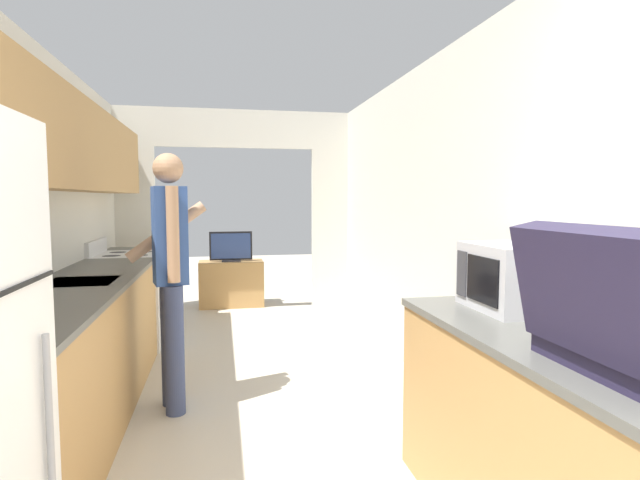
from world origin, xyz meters
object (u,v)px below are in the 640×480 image
object	(u,v)px
suitcase	(626,325)
range_oven	(130,299)
microwave	(511,277)
person	(171,273)
television	(231,247)
tv_cabinet	(231,283)

from	to	relation	value
suitcase	range_oven	bearing A→B (deg)	118.58
suitcase	microwave	size ratio (longest dim) A/B	1.32
person	television	world-z (taller)	person
suitcase	microwave	xyz separation A→B (m)	(0.17, 0.89, 0.00)
person	tv_cabinet	bearing A→B (deg)	-21.54
suitcase	tv_cabinet	world-z (taller)	suitcase
microwave	television	size ratio (longest dim) A/B	0.82
tv_cabinet	television	size ratio (longest dim) A/B	1.51
person	microwave	size ratio (longest dim) A/B	3.79
tv_cabinet	television	world-z (taller)	television
television	tv_cabinet	bearing A→B (deg)	90.00
tv_cabinet	range_oven	bearing A→B (deg)	-121.91
tv_cabinet	microwave	bearing A→B (deg)	-74.79
microwave	tv_cabinet	size ratio (longest dim) A/B	0.54
tv_cabinet	television	bearing A→B (deg)	-90.00
person	range_oven	bearing A→B (deg)	5.11
range_oven	microwave	size ratio (longest dim) A/B	2.28
microwave	tv_cabinet	bearing A→B (deg)	105.21
suitcase	tv_cabinet	xyz separation A→B (m)	(-1.07, 5.47, -0.76)
microwave	person	bearing A→B (deg)	142.72
range_oven	television	xyz separation A→B (m)	(1.02, 1.59, 0.34)
microwave	tv_cabinet	world-z (taller)	microwave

